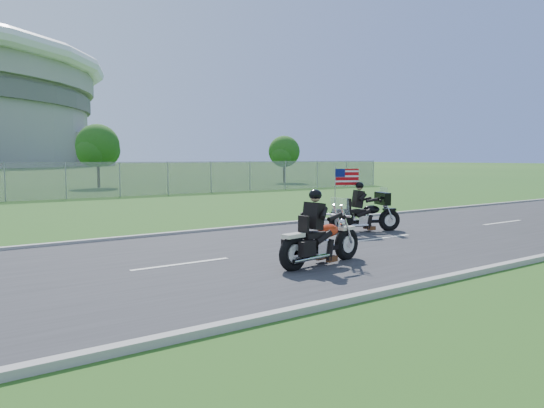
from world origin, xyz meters
TOP-DOWN VIEW (x-y plane):
  - ground at (0.00, 0.00)m, footprint 420.00×420.00m
  - road at (0.00, 0.00)m, footprint 120.00×8.00m
  - curb_north at (0.00, 4.05)m, footprint 120.00×0.18m
  - curb_south at (0.00, -4.05)m, footprint 120.00×0.18m
  - tree_fence_near at (6.04, 30.04)m, footprint 3.52×3.28m
  - tree_fence_far at (22.04, 28.03)m, footprint 3.08×2.87m
  - motorcycle_lead at (0.28, -1.72)m, footprint 2.39×0.79m
  - motorcycle_follow at (4.64, 1.25)m, footprint 2.15×1.18m

SIDE VIEW (x-z plane):
  - ground at x=0.00m, z-range 0.00..0.00m
  - road at x=0.00m, z-range 0.00..0.04m
  - curb_north at x=0.00m, z-range -0.01..0.11m
  - curb_south at x=0.00m, z-range -0.01..0.11m
  - motorcycle_lead at x=0.28m, z-range -0.29..1.32m
  - motorcycle_follow at x=4.64m, z-range -0.42..1.47m
  - tree_fence_far at x=22.04m, z-range 0.54..4.74m
  - tree_fence_near at x=6.04m, z-range 0.60..5.35m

